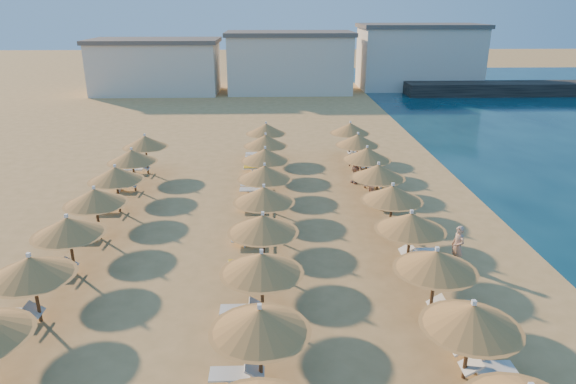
{
  "coord_description": "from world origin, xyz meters",
  "views": [
    {
      "loc": [
        -1.75,
        -20.78,
        10.36
      ],
      "look_at": [
        -0.95,
        4.0,
        1.3
      ],
      "focal_mm": 32.0,
      "sensor_mm": 36.0,
      "label": 1
    }
  ],
  "objects_px": {
    "jetty": "(528,88)",
    "parasol_row_east": "(401,207)",
    "parasol_row_west": "(264,209)",
    "beachgoer_c": "(355,168)",
    "beachgoer_b": "(370,185)",
    "beachgoer_a": "(458,246)"
  },
  "relations": [
    {
      "from": "parasol_row_east",
      "to": "beachgoer_a",
      "type": "relative_size",
      "value": 18.47
    },
    {
      "from": "beachgoer_b",
      "to": "parasol_row_west",
      "type": "bearing_deg",
      "value": -61.44
    },
    {
      "from": "beachgoer_a",
      "to": "parasol_row_west",
      "type": "bearing_deg",
      "value": -119.96
    },
    {
      "from": "jetty",
      "to": "beachgoer_c",
      "type": "bearing_deg",
      "value": -129.24
    },
    {
      "from": "parasol_row_east",
      "to": "beachgoer_c",
      "type": "xyz_separation_m",
      "value": [
        -0.47,
        9.38,
        -1.12
      ]
    },
    {
      "from": "beachgoer_b",
      "to": "beachgoer_c",
      "type": "xyz_separation_m",
      "value": [
        -0.45,
        2.63,
        0.2
      ]
    },
    {
      "from": "jetty",
      "to": "parasol_row_east",
      "type": "height_order",
      "value": "parasol_row_east"
    },
    {
      "from": "jetty",
      "to": "beachgoer_a",
      "type": "xyz_separation_m",
      "value": [
        -23.71,
        -43.12,
        0.14
      ]
    },
    {
      "from": "parasol_row_east",
      "to": "beachgoer_c",
      "type": "bearing_deg",
      "value": 92.89
    },
    {
      "from": "beachgoer_a",
      "to": "beachgoer_b",
      "type": "distance_m",
      "value": 8.49
    },
    {
      "from": "parasol_row_west",
      "to": "beachgoer_c",
      "type": "bearing_deg",
      "value": 59.62
    },
    {
      "from": "jetty",
      "to": "beachgoer_a",
      "type": "height_order",
      "value": "beachgoer_a"
    },
    {
      "from": "jetty",
      "to": "parasol_row_east",
      "type": "bearing_deg",
      "value": -121.87
    },
    {
      "from": "jetty",
      "to": "parasol_row_east",
      "type": "distance_m",
      "value": 49.05
    },
    {
      "from": "jetty",
      "to": "beachgoer_a",
      "type": "relative_size",
      "value": 16.8
    },
    {
      "from": "beachgoer_b",
      "to": "parasol_row_east",
      "type": "bearing_deg",
      "value": -19.88
    },
    {
      "from": "jetty",
      "to": "beachgoer_b",
      "type": "bearing_deg",
      "value": -126.59
    },
    {
      "from": "jetty",
      "to": "beachgoer_c",
      "type": "distance_m",
      "value": 41.65
    },
    {
      "from": "parasol_row_west",
      "to": "beachgoer_b",
      "type": "height_order",
      "value": "parasol_row_west"
    },
    {
      "from": "beachgoer_a",
      "to": "beachgoer_c",
      "type": "relative_size",
      "value": 0.93
    },
    {
      "from": "parasol_row_east",
      "to": "beachgoer_b",
      "type": "height_order",
      "value": "parasol_row_east"
    },
    {
      "from": "beachgoer_b",
      "to": "beachgoer_c",
      "type": "relative_size",
      "value": 0.79
    }
  ]
}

